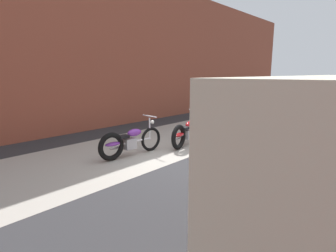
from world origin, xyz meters
The scene contains 6 objects.
ground_plane centered at (0.00, 0.00, 0.00)m, with size 80.00×80.00×0.00m, color #2D2D30.
sidewalk_slab centered at (0.00, 1.75, 0.00)m, with size 36.00×3.50×0.01m, color #9E998E.
brick_building_wall centered at (0.00, 5.20, 3.12)m, with size 36.00×0.50×6.24m, color brown.
motorcycle_purple centered at (-0.89, 1.26, 0.40)m, with size 2.01×0.58×1.03m.
motorcycle_red centered at (1.04, 0.80, 0.40)m, with size 1.99×0.67×1.03m.
traffic_cone centered at (3.56, 2.14, 0.25)m, with size 0.40×0.40×0.55m.
Camera 1 is at (-5.30, -4.15, 2.18)m, focal length 28.82 mm.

